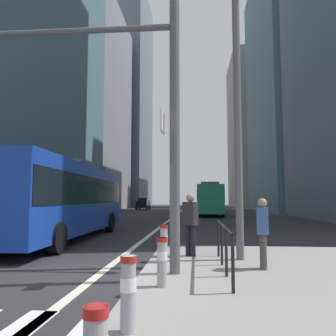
{
  "coord_description": "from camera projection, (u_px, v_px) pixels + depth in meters",
  "views": [
    {
      "loc": [
        2.19,
        -7.53,
        1.7
      ],
      "look_at": [
        -0.4,
        24.01,
        4.64
      ],
      "focal_mm": 36.04,
      "sensor_mm": 36.0,
      "label": 1
    }
  ],
  "objects": [
    {
      "name": "ground_plane",
      "position": [
        169.0,
        220.0,
        27.34
      ],
      "size": [
        160.0,
        160.0,
        0.0
      ],
      "primitive_type": "plane",
      "color": "#28282B"
    },
    {
      "name": "office_tower_left_mid",
      "position": [
        89.0,
        108.0,
        57.84
      ],
      "size": [
        10.71,
        21.11,
        34.69
      ],
      "primitive_type": "cube",
      "color": "gray",
      "rests_on": "ground"
    },
    {
      "name": "street_lamp_post",
      "position": [
        237.0,
        67.0,
        9.15
      ],
      "size": [
        5.5,
        0.32,
        8.0
      ],
      "color": "#56565B",
      "rests_on": "median_island"
    },
    {
      "name": "car_receding_near",
      "position": [
        206.0,
        203.0,
        65.67
      ],
      "size": [
        2.2,
        4.13,
        1.94
      ],
      "color": "gold",
      "rests_on": "ground"
    },
    {
      "name": "office_tower_right_far",
      "position": [
        261.0,
        132.0,
        75.58
      ],
      "size": [
        13.52,
        17.28,
        33.35
      ],
      "primitive_type": "cube",
      "color": "gray",
      "rests_on": "ground"
    },
    {
      "name": "traffic_signal_gantry",
      "position": [
        76.0,
        91.0,
        7.59
      ],
      "size": [
        6.64,
        0.65,
        6.0
      ],
      "color": "#515156",
      "rests_on": "median_island"
    },
    {
      "name": "pedestrian_railing",
      "position": [
        224.0,
        238.0,
        7.43
      ],
      "size": [
        0.06,
        3.69,
        0.98
      ],
      "color": "black",
      "rests_on": "median_island"
    },
    {
      "name": "pedestrian_far",
      "position": [
        263.0,
        230.0,
        7.58
      ],
      "size": [
        0.32,
        0.42,
        1.57
      ],
      "color": "#423D38",
      "rests_on": "median_island"
    },
    {
      "name": "office_tower_right_mid",
      "position": [
        293.0,
        87.0,
        51.18
      ],
      "size": [
        10.6,
        22.0,
        37.53
      ],
      "primitive_type": "cube",
      "color": "slate",
      "rests_on": "ground"
    },
    {
      "name": "office_tower_left_far",
      "position": [
        120.0,
        99.0,
        81.5
      ],
      "size": [
        13.36,
        20.89,
        51.54
      ],
      "primitive_type": "cube",
      "color": "slate",
      "rests_on": "ground"
    },
    {
      "name": "pedestrian_waiting",
      "position": [
        190.0,
        221.0,
        9.31
      ],
      "size": [
        0.45,
        0.42,
        1.71
      ],
      "color": "black",
      "rests_on": "median_island"
    },
    {
      "name": "city_bus_blue_oncoming",
      "position": [
        63.0,
        196.0,
        14.22
      ],
      "size": [
        2.89,
        11.23,
        3.4
      ],
      "color": "#14389E",
      "rests_on": "ground"
    },
    {
      "name": "car_oncoming_mid",
      "position": [
        143.0,
        204.0,
        56.97
      ],
      "size": [
        2.06,
        4.44,
        1.94
      ],
      "color": "black",
      "rests_on": "ground"
    },
    {
      "name": "bollard_back",
      "position": [
        164.0,
        242.0,
        8.32
      ],
      "size": [
        0.2,
        0.2,
        0.91
      ],
      "color": "#99999E",
      "rests_on": "median_island"
    },
    {
      "name": "bollard_right",
      "position": [
        162.0,
        259.0,
        6.03
      ],
      "size": [
        0.2,
        0.2,
        0.87
      ],
      "color": "#99999E",
      "rests_on": "median_island"
    },
    {
      "name": "bollard_left",
      "position": [
        128.0,
        289.0,
        3.97
      ],
      "size": [
        0.2,
        0.2,
        0.88
      ],
      "color": "#99999E",
      "rests_on": "median_island"
    },
    {
      "name": "lane_centre_line",
      "position": [
        176.0,
        215.0,
        37.27
      ],
      "size": [
        0.2,
        80.0,
        0.01
      ],
      "primitive_type": "cube",
      "color": "beige",
      "rests_on": "ground"
    },
    {
      "name": "city_bus_red_receding",
      "position": [
        209.0,
        198.0,
        36.03
      ],
      "size": [
        2.79,
        11.21,
        3.4
      ],
      "color": "#198456",
      "rests_on": "ground"
    }
  ]
}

